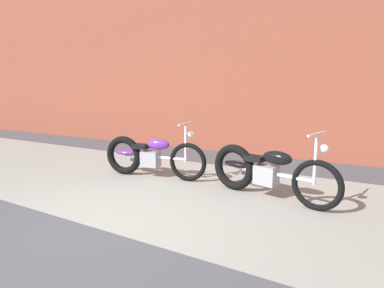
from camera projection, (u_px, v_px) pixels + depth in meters
ground_plane at (99, 229)px, 3.43m from camera, size 80.00×80.00×0.00m
sidewalk_slab at (180, 188)px, 4.93m from camera, size 36.00×3.50×0.01m
brick_building_wall at (253, 34)px, 7.41m from camera, size 36.00×0.50×5.92m
motorcycle_purple at (147, 155)px, 5.54m from camera, size 2.00×0.59×1.03m
motorcycle_black at (262, 170)px, 4.46m from camera, size 1.98×0.73×1.03m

